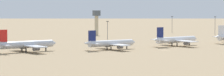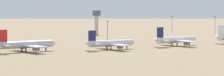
{
  "view_description": "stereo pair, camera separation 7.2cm",
  "coord_description": "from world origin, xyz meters",
  "views": [
    {
      "loc": [
        -164.74,
        -253.71,
        25.81
      ],
      "look_at": [
        -19.55,
        27.64,
        6.0
      ],
      "focal_mm": 85.37,
      "sensor_mm": 36.0,
      "label": 1
    },
    {
      "loc": [
        -164.68,
        -253.75,
        25.81
      ],
      "look_at": [
        -19.55,
        27.64,
        6.0
      ],
      "focal_mm": 85.37,
      "sensor_mm": 36.0,
      "label": 2
    }
  ],
  "objects": [
    {
      "name": "ground",
      "position": [
        0.0,
        0.0,
        0.0
      ],
      "size": [
        4000.0,
        4000.0,
        0.0
      ],
      "primitive_type": "plane",
      "color": "#9E8460"
    },
    {
      "name": "parked_jet_red_1",
      "position": [
        -74.05,
        24.63,
        4.14
      ],
      "size": [
        38.17,
        32.5,
        12.63
      ],
      "rotation": [
        0.0,
        0.0,
        0.16
      ],
      "color": "silver",
      "rests_on": "ground"
    },
    {
      "name": "parked_jet_navy_2",
      "position": [
        -26.05,
        16.93,
        3.74
      ],
      "size": [
        34.61,
        29.23,
        11.43
      ],
      "rotation": [
        0.0,
        0.0,
        0.09
      ],
      "color": "silver",
      "rests_on": "ground"
    },
    {
      "name": "parked_jet_navy_3",
      "position": [
        22.53,
        22.31,
        3.98
      ],
      "size": [
        36.72,
        31.26,
        12.15
      ],
      "rotation": [
        0.0,
        0.0,
        0.16
      ],
      "color": "white",
      "rests_on": "ground"
    },
    {
      "name": "control_tower",
      "position": [
        32.55,
        157.61,
        12.67
      ],
      "size": [
        5.2,
        5.2,
        21.0
      ],
      "color": "#C6B793",
      "rests_on": "ground"
    },
    {
      "name": "light_pole_west",
      "position": [
        108.41,
        155.07,
        8.8
      ],
      "size": [
        1.8,
        0.5,
        15.19
      ],
      "color": "#59595E",
      "rests_on": "ground"
    },
    {
      "name": "light_pole_mid",
      "position": [
        14.88,
        101.72,
        7.99
      ],
      "size": [
        1.8,
        0.5,
        13.62
      ],
      "color": "#59595E",
      "rests_on": "ground"
    },
    {
      "name": "light_pole_east",
      "position": [
        121.14,
        108.57,
        9.11
      ],
      "size": [
        1.8,
        0.5,
        15.79
      ],
      "color": "#59595E",
      "rests_on": "ground"
    }
  ]
}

